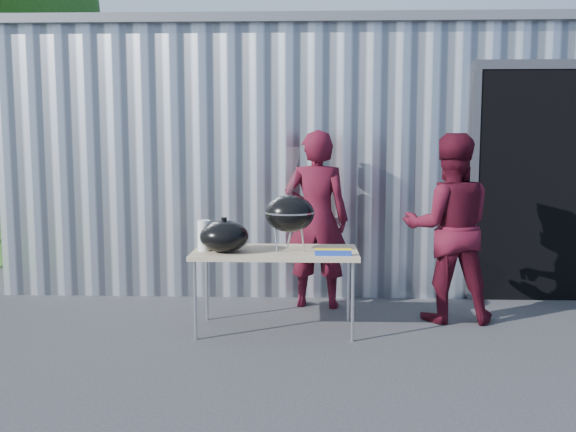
{
  "coord_description": "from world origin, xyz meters",
  "views": [
    {
      "loc": [
        0.29,
        -5.32,
        1.75
      ],
      "look_at": [
        0.08,
        0.6,
        1.05
      ],
      "focal_mm": 40.0,
      "sensor_mm": 36.0,
      "label": 1
    }
  ],
  "objects_px": {
    "person_bystander": "(449,228)",
    "kettle_grill": "(290,205)",
    "person_cook": "(316,219)",
    "folding_table": "(275,255)"
  },
  "relations": [
    {
      "from": "person_bystander",
      "to": "kettle_grill",
      "type": "bearing_deg",
      "value": 17.27
    },
    {
      "from": "person_bystander",
      "to": "person_cook",
      "type": "bearing_deg",
      "value": -17.96
    },
    {
      "from": "folding_table",
      "to": "person_cook",
      "type": "xyz_separation_m",
      "value": [
        0.38,
        0.87,
        0.22
      ]
    },
    {
      "from": "person_cook",
      "to": "person_bystander",
      "type": "xyz_separation_m",
      "value": [
        1.28,
        -0.46,
        -0.02
      ]
    },
    {
      "from": "folding_table",
      "to": "kettle_grill",
      "type": "relative_size",
      "value": 1.59
    },
    {
      "from": "folding_table",
      "to": "person_bystander",
      "type": "xyz_separation_m",
      "value": [
        1.66,
        0.41,
        0.2
      ]
    },
    {
      "from": "kettle_grill",
      "to": "person_cook",
      "type": "height_order",
      "value": "person_cook"
    },
    {
      "from": "folding_table",
      "to": "kettle_grill",
      "type": "xyz_separation_m",
      "value": [
        0.13,
        -0.01,
        0.46
      ]
    },
    {
      "from": "folding_table",
      "to": "kettle_grill",
      "type": "height_order",
      "value": "kettle_grill"
    },
    {
      "from": "person_cook",
      "to": "kettle_grill",
      "type": "bearing_deg",
      "value": 81.03
    }
  ]
}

